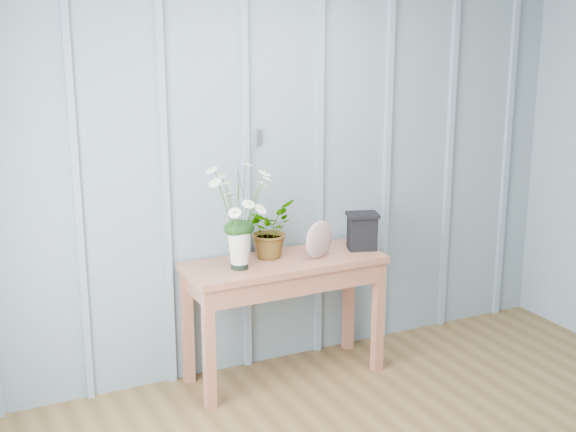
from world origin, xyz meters
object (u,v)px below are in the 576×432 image
daisy_vase (239,202)px  felt_disc_vessel (319,239)px  sideboard (284,278)px  carved_box (362,231)px

daisy_vase → felt_disc_vessel: (0.50, -0.02, -0.28)m
sideboard → daisy_vase: size_ratio=1.93×
sideboard → felt_disc_vessel: size_ratio=5.27×
felt_disc_vessel → carved_box: size_ratio=0.99×
daisy_vase → sideboard: bearing=6.5°
daisy_vase → felt_disc_vessel: daisy_vase is taller
sideboard → felt_disc_vessel: felt_disc_vessel is taller
daisy_vase → felt_disc_vessel: bearing=-2.8°
sideboard → daisy_vase: bearing=-173.5°
sideboard → daisy_vase: 0.59m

